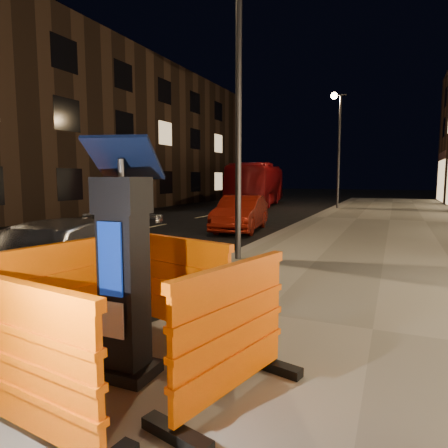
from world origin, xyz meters
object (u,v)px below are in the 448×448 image
at_px(barrier_front, 28,365).
at_px(car_silver, 47,315).
at_px(barrier_back, 182,287).
at_px(barrier_kerbside, 40,302).
at_px(bus_doubledecker, 257,205).
at_px(barrier_bldgside, 232,333).
at_px(car_red, 241,231).
at_px(parking_kiosk, 124,267).

distance_m(barrier_front, car_silver, 3.07).
bearing_deg(barrier_back, barrier_kerbside, -119.46).
relative_size(barrier_back, bus_doubledecker, 0.14).
relative_size(barrier_back, barrier_bldgside, 1.00).
relative_size(car_red, bus_doubledecker, 0.37).
bearing_deg(barrier_kerbside, car_red, 20.93).
distance_m(barrier_front, barrier_kerbside, 1.34).
xyz_separation_m(parking_kiosk, barrier_back, (0.00, 0.95, -0.41)).
xyz_separation_m(barrier_front, barrier_kerbside, (-0.95, 0.95, 0.00)).
bearing_deg(car_red, barrier_back, -80.82).
xyz_separation_m(parking_kiosk, car_silver, (-2.14, 1.15, -1.07)).
distance_m(barrier_front, car_red, 11.27).
bearing_deg(barrier_bldgside, car_red, 35.06).
relative_size(parking_kiosk, car_silver, 0.44).
relative_size(barrier_back, barrier_kerbside, 1.00).
xyz_separation_m(car_silver, car_red, (-0.63, 8.81, 0.00)).
relative_size(parking_kiosk, bus_doubledecker, 0.19).
xyz_separation_m(barrier_back, car_silver, (-2.14, 0.20, -0.66)).
distance_m(car_silver, car_red, 8.83).
height_order(parking_kiosk, barrier_kerbside, parking_kiosk).
bearing_deg(barrier_front, barrier_kerbside, 142.54).
xyz_separation_m(barrier_front, barrier_bldgside, (0.95, 0.95, 0.00)).
bearing_deg(parking_kiosk, barrier_back, 102.54).
bearing_deg(barrier_front, barrier_bldgside, 52.54).
bearing_deg(parking_kiosk, bus_doubledecker, 118.34).
bearing_deg(barrier_bldgside, parking_kiosk, 104.54).
bearing_deg(barrier_bldgside, bus_doubledecker, 32.57).
distance_m(parking_kiosk, barrier_front, 1.03).
distance_m(barrier_bldgside, car_red, 10.65).
distance_m(parking_kiosk, barrier_kerbside, 1.03).
distance_m(barrier_front, barrier_back, 1.90).
distance_m(barrier_kerbside, car_red, 10.14).
bearing_deg(barrier_kerbside, barrier_bldgside, -79.46).
xyz_separation_m(barrier_back, barrier_kerbside, (-0.95, -0.95, 0.00)).
height_order(barrier_bldgside, car_red, barrier_bldgside).
relative_size(parking_kiosk, barrier_back, 1.40).
bearing_deg(car_silver, barrier_bldgside, -27.19).
bearing_deg(car_silver, parking_kiosk, -34.99).
height_order(barrier_front, barrier_back, same).
distance_m(parking_kiosk, car_silver, 2.66).
bearing_deg(bus_doubledecker, barrier_back, -82.93).
bearing_deg(parking_kiosk, barrier_bldgside, 12.54).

